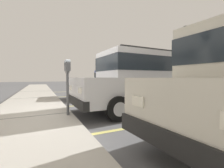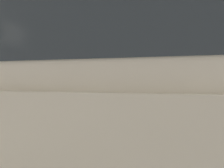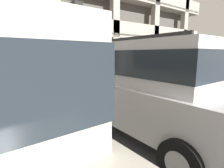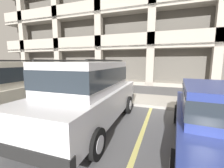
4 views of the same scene
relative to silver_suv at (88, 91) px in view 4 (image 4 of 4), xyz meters
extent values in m
cube|color=#565659|center=(0.08, 2.25, -1.14)|extent=(80.00, 80.00, 0.10)
cube|color=#ADA89E|center=(0.08, 3.55, -1.03)|extent=(40.00, 2.20, 0.12)
cube|color=#606060|center=(-7.92, 3.55, -0.97)|extent=(0.03, 2.16, 0.00)
cube|color=#606060|center=(-3.92, 3.55, -0.97)|extent=(0.03, 2.16, 0.00)
cube|color=#606060|center=(0.08, 3.55, -0.97)|extent=(0.03, 2.16, 0.00)
cube|color=#606060|center=(4.08, 3.55, -0.97)|extent=(0.03, 2.16, 0.00)
cube|color=#DBD16B|center=(-4.66, 0.85, -1.08)|extent=(0.12, 4.80, 0.01)
cube|color=#DBD16B|center=(-1.50, 0.85, -1.08)|extent=(0.12, 4.80, 0.01)
cube|color=#DBD16B|center=(1.66, 0.85, -1.08)|extent=(0.12, 4.80, 0.01)
cube|color=silver|center=(0.00, 0.02, -0.36)|extent=(1.94, 4.74, 0.80)
cube|color=silver|center=(0.00, -0.03, 0.46)|extent=(1.68, 2.95, 0.84)
cube|color=#232B33|center=(0.00, -0.03, 0.48)|extent=(1.71, 2.97, 0.46)
cube|color=black|center=(-0.05, 2.33, -0.64)|extent=(1.88, 0.20, 0.24)
cube|color=black|center=(0.05, -2.29, -0.64)|extent=(1.88, 0.20, 0.24)
cube|color=silver|center=(0.52, 2.39, -0.28)|extent=(0.24, 0.04, 0.14)
cube|color=silver|center=(-0.62, 2.37, -0.28)|extent=(0.24, 0.04, 0.14)
cylinder|color=black|center=(0.87, 1.50, -0.76)|extent=(0.21, 0.66, 0.66)
cylinder|color=#B2B2B7|center=(0.87, 1.50, -0.76)|extent=(0.23, 0.37, 0.36)
cylinder|color=black|center=(-0.93, 1.46, -0.76)|extent=(0.21, 0.66, 0.66)
cylinder|color=#B2B2B7|center=(-0.93, 1.46, -0.76)|extent=(0.23, 0.37, 0.36)
cylinder|color=black|center=(0.93, -1.42, -0.76)|extent=(0.21, 0.66, 0.66)
cylinder|color=#B2B2B7|center=(0.93, -1.42, -0.76)|extent=(0.23, 0.37, 0.36)
cylinder|color=black|center=(-0.87, -1.45, -0.76)|extent=(0.21, 0.66, 0.66)
cylinder|color=#B2B2B7|center=(-0.87, -1.45, -0.76)|extent=(0.23, 0.37, 0.36)
cube|color=black|center=(0.69, -0.01, 0.92)|extent=(0.11, 2.62, 0.05)
cube|color=black|center=(-0.69, -0.04, 0.92)|extent=(0.11, 2.62, 0.05)
cube|color=beige|center=(-3.11, -0.32, -0.36)|extent=(2.03, 4.77, 0.80)
cube|color=beige|center=(-3.11, -0.37, 0.46)|extent=(1.74, 2.98, 0.84)
cube|color=#232B33|center=(-3.11, -0.37, 0.48)|extent=(1.76, 3.00, 0.46)
cube|color=black|center=(-3.20, 1.98, -0.64)|extent=(1.88, 0.24, 0.24)
cube|color=silver|center=(-2.64, 2.06, -0.28)|extent=(0.24, 0.04, 0.14)
cube|color=silver|center=(-3.78, 2.01, -0.28)|extent=(0.24, 0.04, 0.14)
cylinder|color=black|center=(-2.27, 1.17, -0.76)|extent=(0.23, 0.67, 0.66)
cylinder|color=#B2B2B7|center=(-2.27, 1.17, -0.76)|extent=(0.23, 0.37, 0.36)
cylinder|color=black|center=(-4.07, 1.09, -0.76)|extent=(0.23, 0.67, 0.66)
cylinder|color=#B2B2B7|center=(-4.07, 1.09, -0.76)|extent=(0.23, 0.37, 0.36)
cube|color=black|center=(-2.42, -0.35, 0.92)|extent=(0.16, 2.62, 0.05)
cube|color=navy|center=(3.34, -0.30, -0.49)|extent=(1.97, 4.50, 0.60)
cube|color=black|center=(3.47, 1.86, -0.67)|extent=(1.74, 0.27, 0.24)
cube|color=silver|center=(4.00, 1.88, -0.43)|extent=(0.24, 0.04, 0.14)
cube|color=silver|center=(2.95, 1.94, -0.43)|extent=(0.24, 0.04, 0.14)
cylinder|color=black|center=(2.59, 1.12, -0.79)|extent=(0.20, 0.61, 0.60)
cylinder|color=#B2B2B7|center=(2.59, 1.12, -0.79)|extent=(0.20, 0.34, 0.33)
cylinder|color=#595B60|center=(-0.19, 2.60, -0.40)|extent=(0.07, 0.07, 1.13)
cube|color=#595B60|center=(-0.19, 2.60, 0.19)|extent=(0.28, 0.06, 0.06)
cube|color=#515459|center=(-0.29, 2.60, 0.33)|extent=(0.15, 0.11, 0.22)
cylinder|color=#8C99A3|center=(-0.29, 2.60, 0.44)|extent=(0.15, 0.11, 0.15)
cube|color=#B7B293|center=(-0.29, 2.54, 0.29)|extent=(0.08, 0.01, 0.08)
cube|color=#515459|center=(-0.09, 2.60, 0.33)|extent=(0.15, 0.11, 0.22)
cylinder|color=#8C99A3|center=(-0.09, 2.60, 0.44)|extent=(0.15, 0.11, 0.15)
cube|color=#B7B293|center=(-0.09, 2.54, 0.29)|extent=(0.08, 0.01, 0.08)
cylinder|color=#595B60|center=(-6.51, 2.57, -0.42)|extent=(0.07, 0.07, 1.10)
cube|color=#595B60|center=(-6.51, 2.57, 0.16)|extent=(0.28, 0.06, 0.06)
cube|color=#424447|center=(-6.61, 2.57, 0.30)|extent=(0.15, 0.11, 0.22)
cylinder|color=#8C99A3|center=(-6.61, 2.57, 0.41)|extent=(0.15, 0.11, 0.15)
cube|color=#B7B293|center=(-6.61, 2.52, 0.26)|extent=(0.08, 0.01, 0.08)
cube|color=#424447|center=(-6.41, 2.57, 0.30)|extent=(0.15, 0.11, 0.22)
cylinder|color=#8C99A3|center=(-6.41, 2.57, 0.41)|extent=(0.15, 0.11, 0.15)
cube|color=#B7B293|center=(-6.41, 2.52, 0.26)|extent=(0.08, 0.01, 0.08)
cube|color=#5C5851|center=(0.90, 13.96, 4.91)|extent=(31.36, 8.80, 12.00)
cube|color=#A8A093|center=(0.90, 13.36, -0.94)|extent=(32.00, 10.00, 0.30)
cube|color=#A8A093|center=(0.90, 13.36, 2.06)|extent=(32.00, 10.00, 0.30)
cube|color=#A8A093|center=(0.90, 8.46, 2.61)|extent=(32.00, 0.20, 1.10)
cube|color=#A8A093|center=(0.90, 13.36, 5.06)|extent=(32.00, 10.00, 0.30)
cube|color=#A8A093|center=(-12.81, 8.61, 4.91)|extent=(0.60, 0.50, 12.00)
cube|color=#A8A093|center=(-8.24, 8.61, 4.91)|extent=(0.60, 0.50, 12.00)
cube|color=#A8A093|center=(-3.67, 8.61, 4.91)|extent=(0.60, 0.50, 12.00)
cube|color=#A8A093|center=(0.90, 8.61, 4.91)|extent=(0.60, 0.50, 12.00)
cube|color=#A8A093|center=(5.47, 8.61, 4.91)|extent=(0.60, 0.50, 12.00)
camera|label=1|loc=(-4.31, 3.26, 0.05)|focal=24.00mm
camera|label=2|loc=(-5.36, -0.76, 0.12)|focal=40.00mm
camera|label=3|loc=(-2.83, -2.62, 0.65)|focal=28.00mm
camera|label=4|loc=(2.23, -3.96, 0.90)|focal=24.00mm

